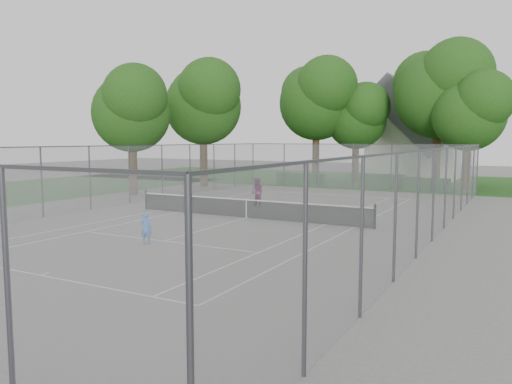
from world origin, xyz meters
The scene contains 17 objects.
ground centered at (0.00, 0.00, 0.00)m, with size 120.00×120.00×0.00m, color slate.
grass_far centered at (0.00, 26.00, 0.00)m, with size 60.00×20.00×0.00m, color #1C4915.
court_markings centered at (0.00, 0.00, 0.01)m, with size 11.03×23.83×0.01m.
tennis_net centered at (0.00, 0.00, 0.51)m, with size 12.87×0.10×1.10m.
perimeter_fence centered at (0.00, 0.00, 1.81)m, with size 18.08×34.08×3.52m.
tree_far_left centered at (-5.20, 22.33, 7.76)m, with size 7.86×7.17×11.29m.
tree_far_midleft centered at (-1.76, 23.43, 6.13)m, with size 6.22×5.67×8.93m.
tree_far_midright centered at (5.54, 22.10, 8.08)m, with size 8.18×7.47×11.76m.
tree_far_right centered at (8.07, 19.85, 6.14)m, with size 6.22×5.68×8.94m.
tree_side_back centered at (-11.36, 12.93, 7.05)m, with size 7.14×6.52×10.27m.
tree_side_front centered at (-12.15, 5.34, 6.12)m, with size 6.20×5.67×8.92m.
hedge_left centered at (-4.87, 17.85, 0.49)m, with size 3.94×1.18×0.98m, color #143F14.
hedge_mid centered at (1.94, 18.27, 0.57)m, with size 3.60×1.03×1.13m, color #143F14.
hedge_right centered at (5.52, 17.72, 0.49)m, with size 3.24×1.19×0.97m, color #143F14.
house centered at (2.14, 29.61, 4.08)m, with size 8.14×6.31×10.13m.
girl_player centered at (-0.26, -7.05, 0.59)m, with size 0.43×0.28×1.19m, color blue.
woman_player centered at (-1.57, 4.06, 0.84)m, with size 0.81×0.63×1.68m, color #682254.
Camera 1 is at (12.04, -21.12, 3.85)m, focal length 35.00 mm.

